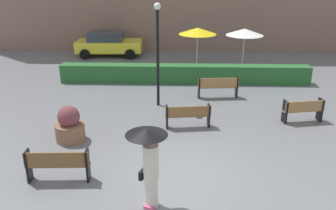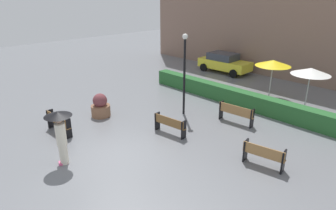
{
  "view_description": "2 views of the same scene",
  "coord_description": "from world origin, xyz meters",
  "px_view_note": "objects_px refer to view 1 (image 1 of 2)",
  "views": [
    {
      "loc": [
        -0.1,
        -9.15,
        5.64
      ],
      "look_at": [
        -0.49,
        2.8,
        0.95
      ],
      "focal_mm": 38.46,
      "sensor_mm": 36.0,
      "label": 1
    },
    {
      "loc": [
        9.01,
        -5.54,
        6.18
      ],
      "look_at": [
        -1.0,
        4.05,
        0.8
      ],
      "focal_mm": 31.37,
      "sensor_mm": 36.0,
      "label": 2
    }
  ],
  "objects_px": {
    "planter_pot": "(70,126)",
    "bench_near_left": "(57,163)",
    "bench_mid_center": "(188,115)",
    "bench_far_right": "(303,109)",
    "pedestrian_with_umbrella": "(149,157)",
    "patio_umbrella_yellow": "(198,31)",
    "patio_umbrella_white": "(245,32)",
    "lamp_post": "(158,45)",
    "bench_back_row": "(218,86)",
    "parked_car": "(108,44)"
  },
  "relations": [
    {
      "from": "planter_pot",
      "to": "bench_near_left",
      "type": "bearing_deg",
      "value": -81.07
    },
    {
      "from": "bench_mid_center",
      "to": "bench_far_right",
      "type": "bearing_deg",
      "value": 8.42
    },
    {
      "from": "bench_far_right",
      "to": "bench_mid_center",
      "type": "bearing_deg",
      "value": -171.58
    },
    {
      "from": "pedestrian_with_umbrella",
      "to": "patio_umbrella_yellow",
      "type": "height_order",
      "value": "patio_umbrella_yellow"
    },
    {
      "from": "bench_near_left",
      "to": "patio_umbrella_white",
      "type": "height_order",
      "value": "patio_umbrella_white"
    },
    {
      "from": "bench_near_left",
      "to": "bench_mid_center",
      "type": "distance_m",
      "value": 5.16
    },
    {
      "from": "bench_far_right",
      "to": "planter_pot",
      "type": "relative_size",
      "value": 1.27
    },
    {
      "from": "bench_far_right",
      "to": "lamp_post",
      "type": "xyz_separation_m",
      "value": [
        -5.6,
        1.59,
        2.07
      ]
    },
    {
      "from": "planter_pot",
      "to": "pedestrian_with_umbrella",
      "type": "bearing_deg",
      "value": -49.21
    },
    {
      "from": "bench_back_row",
      "to": "bench_far_right",
      "type": "xyz_separation_m",
      "value": [
        2.97,
        -2.58,
        -0.05
      ]
    },
    {
      "from": "bench_far_right",
      "to": "planter_pot",
      "type": "bearing_deg",
      "value": -167.9
    },
    {
      "from": "bench_mid_center",
      "to": "planter_pot",
      "type": "height_order",
      "value": "planter_pot"
    },
    {
      "from": "pedestrian_with_umbrella",
      "to": "parked_car",
      "type": "relative_size",
      "value": 0.49
    },
    {
      "from": "bench_near_left",
      "to": "parked_car",
      "type": "height_order",
      "value": "parked_car"
    },
    {
      "from": "bench_mid_center",
      "to": "patio_umbrella_yellow",
      "type": "relative_size",
      "value": 0.72
    },
    {
      "from": "patio_umbrella_yellow",
      "to": "patio_umbrella_white",
      "type": "height_order",
      "value": "patio_umbrella_white"
    },
    {
      "from": "pedestrian_with_umbrella",
      "to": "lamp_post",
      "type": "height_order",
      "value": "lamp_post"
    },
    {
      "from": "patio_umbrella_white",
      "to": "patio_umbrella_yellow",
      "type": "bearing_deg",
      "value": 164.47
    },
    {
      "from": "bench_back_row",
      "to": "pedestrian_with_umbrella",
      "type": "height_order",
      "value": "pedestrian_with_umbrella"
    },
    {
      "from": "bench_back_row",
      "to": "patio_umbrella_yellow",
      "type": "xyz_separation_m",
      "value": [
        -0.75,
        4.78,
        1.6
      ]
    },
    {
      "from": "bench_near_left",
      "to": "planter_pot",
      "type": "distance_m",
      "value": 2.53
    },
    {
      "from": "bench_back_row",
      "to": "patio_umbrella_yellow",
      "type": "distance_m",
      "value": 5.1
    },
    {
      "from": "bench_far_right",
      "to": "planter_pot",
      "type": "height_order",
      "value": "planter_pot"
    },
    {
      "from": "parked_car",
      "to": "bench_near_left",
      "type": "bearing_deg",
      "value": -84.78
    },
    {
      "from": "bench_near_left",
      "to": "bench_mid_center",
      "type": "xyz_separation_m",
      "value": [
        3.64,
        3.65,
        -0.04
      ]
    },
    {
      "from": "bench_far_right",
      "to": "patio_umbrella_white",
      "type": "height_order",
      "value": "patio_umbrella_white"
    },
    {
      "from": "pedestrian_with_umbrella",
      "to": "lamp_post",
      "type": "bearing_deg",
      "value": 91.6
    },
    {
      "from": "lamp_post",
      "to": "patio_umbrella_yellow",
      "type": "distance_m",
      "value": 6.08
    },
    {
      "from": "patio_umbrella_white",
      "to": "parked_car",
      "type": "bearing_deg",
      "value": 155.71
    },
    {
      "from": "bench_far_right",
      "to": "pedestrian_with_umbrella",
      "type": "xyz_separation_m",
      "value": [
        -5.41,
        -5.28,
        0.86
      ]
    },
    {
      "from": "lamp_post",
      "to": "patio_umbrella_white",
      "type": "relative_size",
      "value": 1.75
    },
    {
      "from": "patio_umbrella_yellow",
      "to": "bench_far_right",
      "type": "bearing_deg",
      "value": -63.18
    },
    {
      "from": "patio_umbrella_yellow",
      "to": "parked_car",
      "type": "bearing_deg",
      "value": 152.18
    },
    {
      "from": "bench_back_row",
      "to": "parked_car",
      "type": "relative_size",
      "value": 0.43
    },
    {
      "from": "bench_mid_center",
      "to": "patio_umbrella_white",
      "type": "xyz_separation_m",
      "value": [
        3.13,
        7.32,
        1.74
      ]
    },
    {
      "from": "patio_umbrella_yellow",
      "to": "lamp_post",
      "type": "bearing_deg",
      "value": -107.99
    },
    {
      "from": "patio_umbrella_yellow",
      "to": "parked_car",
      "type": "height_order",
      "value": "patio_umbrella_yellow"
    },
    {
      "from": "bench_mid_center",
      "to": "bench_near_left",
      "type": "bearing_deg",
      "value": -134.93
    },
    {
      "from": "bench_near_left",
      "to": "patio_umbrella_yellow",
      "type": "relative_size",
      "value": 0.75
    },
    {
      "from": "bench_mid_center",
      "to": "pedestrian_with_umbrella",
      "type": "relative_size",
      "value": 0.8
    },
    {
      "from": "parked_car",
      "to": "bench_far_right",
      "type": "bearing_deg",
      "value": -47.85
    },
    {
      "from": "pedestrian_with_umbrella",
      "to": "lamp_post",
      "type": "xyz_separation_m",
      "value": [
        -0.19,
        6.88,
        1.21
      ]
    },
    {
      "from": "bench_near_left",
      "to": "bench_mid_center",
      "type": "height_order",
      "value": "bench_near_left"
    },
    {
      "from": "bench_near_left",
      "to": "bench_back_row",
      "type": "relative_size",
      "value": 0.95
    },
    {
      "from": "bench_back_row",
      "to": "parked_car",
      "type": "height_order",
      "value": "parked_car"
    },
    {
      "from": "bench_far_right",
      "to": "parked_car",
      "type": "distance_m",
      "value": 13.94
    },
    {
      "from": "bench_back_row",
      "to": "bench_near_left",
      "type": "bearing_deg",
      "value": -126.25
    },
    {
      "from": "lamp_post",
      "to": "parked_car",
      "type": "xyz_separation_m",
      "value": [
        -3.76,
        8.75,
        -1.77
      ]
    },
    {
      "from": "planter_pot",
      "to": "bench_back_row",
      "type": "bearing_deg",
      "value": 38.88
    },
    {
      "from": "pedestrian_with_umbrella",
      "to": "planter_pot",
      "type": "relative_size",
      "value": 1.69
    }
  ]
}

